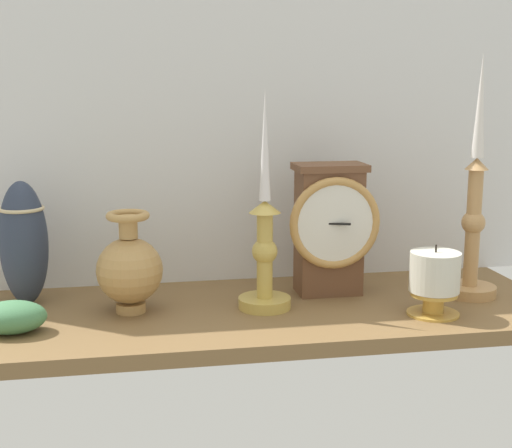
{
  "coord_description": "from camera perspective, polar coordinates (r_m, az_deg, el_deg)",
  "views": [
    {
      "loc": [
        -20.43,
        -112.68,
        36.72
      ],
      "look_at": [
        -0.19,
        0.0,
        14.0
      ],
      "focal_mm": 50.8,
      "sensor_mm": 36.0,
      "label": 1
    }
  ],
  "objects": [
    {
      "name": "candlestick_tall_left",
      "position": [
        1.29,
        16.73,
        0.09
      ],
      "size": [
        9.1,
        9.1,
        41.42
      ],
      "color": "tan",
      "rests_on": "ground_plane"
    },
    {
      "name": "pillar_candle_front",
      "position": [
        1.18,
        13.87,
        -4.28
      ],
      "size": [
        8.31,
        8.31,
        11.44
      ],
      "color": "gold",
      "rests_on": "ground_plane"
    },
    {
      "name": "tall_ceramic_vase",
      "position": [
        1.25,
        -17.82,
        -1.39
      ],
      "size": [
        7.87,
        7.87,
        20.77
      ],
      "color": "#2D3649",
      "rests_on": "ground_plane"
    },
    {
      "name": "ground_plane",
      "position": [
        1.21,
        0.09,
        -7.1
      ],
      "size": [
        100.0,
        36.0,
        2.4
      ],
      "primitive_type": "cube",
      "color": "brown"
    },
    {
      "name": "candlestick_tall_center",
      "position": [
        1.17,
        0.69,
        -1.87
      ],
      "size": [
        8.66,
        8.66,
        35.88
      ],
      "color": "gold",
      "rests_on": "ground_plane"
    },
    {
      "name": "mantel_clock",
      "position": [
        1.25,
        5.84,
        -0.26
      ],
      "size": [
        15.75,
        9.23,
        22.81
      ],
      "color": "brown",
      "rests_on": "ground_plane"
    },
    {
      "name": "ivy_sprig",
      "position": [
        1.14,
        -18.68,
        -6.97
      ],
      "size": [
        10.21,
        7.15,
        4.86
      ],
      "color": "#467E50",
      "rests_on": "ground_plane"
    },
    {
      "name": "brass_vase_bulbous",
      "position": [
        1.17,
        -9.93,
        -3.44
      ],
      "size": [
        10.64,
        10.64,
        16.46
      ],
      "color": "tan",
      "rests_on": "ground_plane"
    },
    {
      "name": "back_wall",
      "position": [
        1.33,
        -1.35,
        9.4
      ],
      "size": [
        120.0,
        2.0,
        65.0
      ],
      "primitive_type": "cube",
      "color": "silver",
      "rests_on": "ground_plane"
    }
  ]
}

